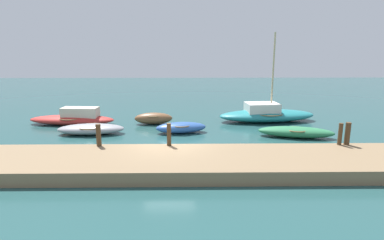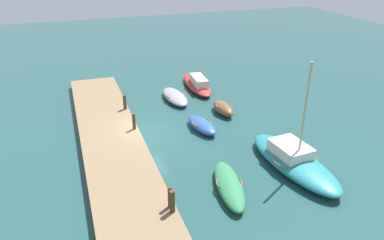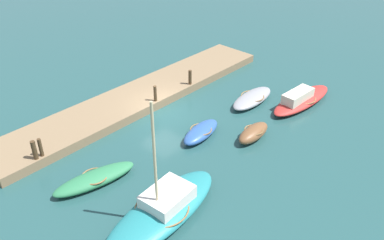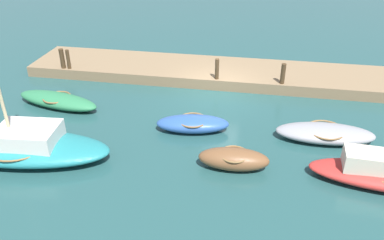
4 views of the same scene
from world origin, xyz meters
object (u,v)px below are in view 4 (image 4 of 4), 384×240
(mooring_post_west, at_px, (283,74))
(rowboat_blue, at_px, (193,124))
(dinghy_brown, at_px, (234,159))
(mooring_post_mid_east, at_px, (68,59))
(rowboat_green, at_px, (58,100))
(rowboat_grey, at_px, (325,133))
(sailboat_teal, at_px, (22,146))
(mooring_post_east, at_px, (62,59))
(mooring_post_mid_west, at_px, (217,69))

(mooring_post_west, bearing_deg, rowboat_blue, 49.38)
(dinghy_brown, distance_m, mooring_post_mid_east, 11.71)
(rowboat_green, bearing_deg, mooring_post_west, -150.84)
(rowboat_grey, xyz_separation_m, rowboat_blue, (5.43, 0.21, 0.02))
(rowboat_green, height_order, mooring_post_mid_east, mooring_post_mid_east)
(rowboat_grey, xyz_separation_m, mooring_post_mid_east, (13.04, -4.18, 0.77))
(dinghy_brown, bearing_deg, rowboat_grey, -145.97)
(sailboat_teal, bearing_deg, rowboat_grey, -169.08)
(sailboat_teal, bearing_deg, dinghy_brown, -180.00)
(rowboat_grey, distance_m, rowboat_blue, 5.43)
(mooring_post_west, distance_m, mooring_post_east, 11.73)
(rowboat_blue, xyz_separation_m, mooring_post_mid_west, (-0.47, -4.39, 0.76))
(rowboat_grey, xyz_separation_m, mooring_post_west, (1.66, -4.18, 0.76))
(mooring_post_mid_west, relative_size, mooring_post_east, 0.99)
(rowboat_grey, distance_m, dinghy_brown, 4.35)
(mooring_post_mid_east, distance_m, mooring_post_east, 0.35)
(mooring_post_west, bearing_deg, rowboat_grey, 111.72)
(mooring_post_east, bearing_deg, sailboat_teal, 104.82)
(mooring_post_west, bearing_deg, mooring_post_mid_west, 0.00)
(dinghy_brown, relative_size, mooring_post_mid_west, 2.43)
(mooring_post_west, bearing_deg, mooring_post_east, 0.00)
(sailboat_teal, xyz_separation_m, mooring_post_east, (1.98, -7.46, 0.59))
(mooring_post_mid_east, bearing_deg, mooring_post_east, 0.00)
(rowboat_grey, xyz_separation_m, rowboat_green, (12.12, -0.87, -0.00))
(rowboat_grey, distance_m, mooring_post_mid_west, 6.53)
(dinghy_brown, relative_size, mooring_post_west, 2.51)
(mooring_post_mid_west, distance_m, mooring_post_mid_east, 8.09)
(rowboat_green, bearing_deg, mooring_post_mid_east, -62.86)
(rowboat_green, relative_size, mooring_post_mid_west, 4.14)
(rowboat_blue, bearing_deg, mooring_post_mid_west, -104.83)
(rowboat_grey, distance_m, mooring_post_west, 4.56)
(rowboat_green, xyz_separation_m, dinghy_brown, (-8.62, 3.44, 0.08))
(rowboat_green, distance_m, mooring_post_west, 11.00)
(rowboat_blue, bearing_deg, mooring_post_mid_east, -38.63)
(mooring_post_mid_west, bearing_deg, mooring_post_east, 0.00)
(rowboat_green, bearing_deg, dinghy_brown, 169.85)
(rowboat_grey, height_order, dinghy_brown, dinghy_brown)
(rowboat_blue, distance_m, mooring_post_mid_east, 8.82)
(sailboat_teal, distance_m, mooring_post_west, 12.29)
(rowboat_grey, distance_m, mooring_post_mid_east, 13.72)
(rowboat_green, relative_size, mooring_post_mid_east, 4.23)
(rowboat_green, xyz_separation_m, mooring_post_mid_west, (-7.17, -3.31, 0.78))
(rowboat_green, height_order, mooring_post_east, mooring_post_east)
(rowboat_blue, bearing_deg, rowboat_grey, 173.60)
(rowboat_blue, relative_size, mooring_post_east, 2.97)
(rowboat_green, xyz_separation_m, rowboat_blue, (-6.70, 1.08, 0.02))
(dinghy_brown, xyz_separation_m, mooring_post_east, (9.89, -6.75, 0.70))
(mooring_post_east, bearing_deg, mooring_post_west, 180.00)
(rowboat_green, xyz_separation_m, mooring_post_west, (-10.46, -3.31, 0.77))
(sailboat_teal, height_order, mooring_post_west, sailboat_teal)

